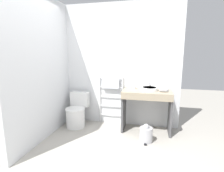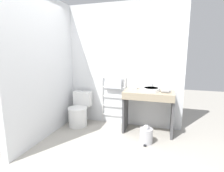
% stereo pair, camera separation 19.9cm
% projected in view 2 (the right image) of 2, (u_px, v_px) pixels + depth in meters
% --- Properties ---
extents(ground_plane, '(12.00, 12.00, 0.00)m').
position_uv_depth(ground_plane, '(94.00, 164.00, 2.53)').
color(ground_plane, '#A8A399').
extents(wall_back, '(2.59, 0.12, 2.61)m').
position_uv_depth(wall_back, '(122.00, 66.00, 3.80)').
color(wall_back, silver).
rests_on(wall_back, ground_plane).
extents(wall_side, '(0.12, 2.28, 2.61)m').
position_uv_depth(wall_side, '(49.00, 67.00, 3.36)').
color(wall_side, silver).
rests_on(wall_side, ground_plane).
extents(toilet, '(0.41, 0.55, 0.73)m').
position_uv_depth(toilet, '(79.00, 112.00, 3.86)').
color(toilet, white).
rests_on(toilet, ground_plane).
extents(towel_radiator, '(0.55, 0.06, 1.09)m').
position_uv_depth(towel_radiator, '(113.00, 90.00, 3.83)').
color(towel_radiator, silver).
rests_on(towel_radiator, ground_plane).
extents(vanity_counter, '(0.96, 0.52, 0.85)m').
position_uv_depth(vanity_counter, '(148.00, 105.00, 3.43)').
color(vanity_counter, gray).
rests_on(vanity_counter, ground_plane).
extents(sink_basin, '(0.34, 0.34, 0.06)m').
position_uv_depth(sink_basin, '(151.00, 89.00, 3.40)').
color(sink_basin, white).
rests_on(sink_basin, vanity_counter).
extents(faucet, '(0.02, 0.10, 0.12)m').
position_uv_depth(faucet, '(152.00, 85.00, 3.56)').
color(faucet, silver).
rests_on(faucet, vanity_counter).
extents(cup_near_wall, '(0.08, 0.08, 0.08)m').
position_uv_depth(cup_near_wall, '(133.00, 86.00, 3.65)').
color(cup_near_wall, white).
rests_on(cup_near_wall, vanity_counter).
extents(cup_near_edge, '(0.07, 0.07, 0.08)m').
position_uv_depth(cup_near_edge, '(136.00, 87.00, 3.59)').
color(cup_near_edge, white).
rests_on(cup_near_edge, vanity_counter).
extents(hair_dryer, '(0.18, 0.17, 0.08)m').
position_uv_depth(hair_dryer, '(166.00, 91.00, 3.26)').
color(hair_dryer, '#B7B7BC').
rests_on(hair_dryer, vanity_counter).
extents(trash_bin, '(0.23, 0.27, 0.34)m').
position_uv_depth(trash_bin, '(146.00, 135.00, 3.09)').
color(trash_bin, '#B7B7BC').
rests_on(trash_bin, ground_plane).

